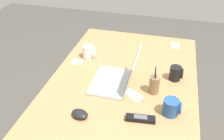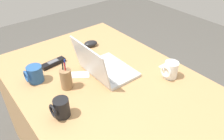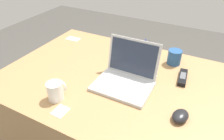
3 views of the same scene
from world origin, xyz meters
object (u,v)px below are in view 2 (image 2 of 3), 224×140
(coffee_mug_spare, at_px, (170,70))
(pen_holder, at_px, (66,79))
(laptop, at_px, (104,67))
(coffee_mug_white, at_px, (61,108))
(coffee_mug_tall, at_px, (35,74))
(cordless_phone, at_px, (53,63))
(computer_mouse, at_px, (91,44))

(coffee_mug_spare, bearing_deg, pen_holder, 60.74)
(laptop, height_order, pen_holder, laptop)
(coffee_mug_white, height_order, pen_holder, pen_holder)
(coffee_mug_white, relative_size, pen_holder, 0.53)
(coffee_mug_tall, xyz_separation_m, pen_holder, (-0.16, -0.11, 0.01))
(laptop, distance_m, cordless_phone, 0.34)
(coffee_mug_tall, height_order, cordless_phone, coffee_mug_tall)
(coffee_mug_white, distance_m, coffee_mug_spare, 0.65)
(pen_holder, bearing_deg, laptop, -96.29)
(computer_mouse, xyz_separation_m, pen_holder, (-0.31, 0.36, 0.04))
(cordless_phone, bearing_deg, computer_mouse, -80.35)
(laptop, xyz_separation_m, coffee_mug_spare, (-0.26, -0.28, 0.00))
(coffee_mug_white, xyz_separation_m, coffee_mug_spare, (-0.12, -0.64, 0.00))
(coffee_mug_tall, bearing_deg, cordless_phone, -59.53)
(laptop, relative_size, coffee_mug_spare, 3.16)
(computer_mouse, bearing_deg, pen_holder, 144.02)
(cordless_phone, bearing_deg, coffee_mug_white, 158.75)
(coffee_mug_tall, height_order, pen_holder, pen_holder)
(laptop, height_order, computer_mouse, laptop)
(computer_mouse, bearing_deg, coffee_mug_spare, -151.96)
(cordless_phone, distance_m, pen_holder, 0.26)
(coffee_mug_tall, height_order, coffee_mug_spare, coffee_mug_spare)
(coffee_mug_white, relative_size, coffee_mug_spare, 0.98)
(computer_mouse, xyz_separation_m, coffee_mug_spare, (-0.60, -0.15, 0.03))
(coffee_mug_white, bearing_deg, coffee_mug_tall, -1.92)
(coffee_mug_spare, bearing_deg, computer_mouse, 14.15)
(computer_mouse, relative_size, coffee_mug_tall, 0.99)
(computer_mouse, height_order, coffee_mug_spare, coffee_mug_spare)
(coffee_mug_white, distance_m, coffee_mug_tall, 0.33)
(laptop, height_order, coffee_mug_tall, laptop)
(coffee_mug_white, bearing_deg, pen_holder, -35.86)
(laptop, distance_m, computer_mouse, 0.36)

